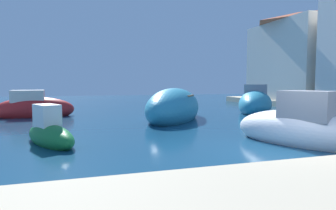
{
  "coord_description": "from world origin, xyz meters",
  "views": [
    {
      "loc": [
        -5.5,
        -6.64,
        1.98
      ],
      "look_at": [
        -0.8,
        8.66,
        0.77
      ],
      "focal_mm": 31.05,
      "sensor_mm": 36.0,
      "label": 1
    }
  ],
  "objects": [
    {
      "name": "waterfront_building_annex",
      "position": [
        13.0,
        14.65,
        4.37
      ],
      "size": [
        5.62,
        8.38,
        7.65
      ],
      "color": "silver",
      "rests_on": "quay_promenade"
    },
    {
      "name": "moored_boat_0",
      "position": [
        -0.59,
        8.27,
        0.61
      ],
      "size": [
        5.43,
        6.47,
        2.2
      ],
      "rotation": [
        0.0,
        0.0,
        4.13
      ],
      "color": "teal",
      "rests_on": "ground"
    },
    {
      "name": "ground",
      "position": [
        0.0,
        0.0,
        0.0
      ],
      "size": [
        80.0,
        80.0,
        0.0
      ],
      "primitive_type": "plane",
      "color": "navy"
    },
    {
      "name": "moored_boat_4",
      "position": [
        5.96,
        10.44,
        0.61
      ],
      "size": [
        4.83,
        5.4,
        2.33
      ],
      "rotation": [
        0.0,
        0.0,
        4.06
      ],
      "color": "teal",
      "rests_on": "ground"
    },
    {
      "name": "moored_boat_3",
      "position": [
        -6.44,
        3.46,
        0.34
      ],
      "size": [
        2.14,
        3.17,
        1.47
      ],
      "rotation": [
        0.0,
        0.0,
        5.15
      ],
      "color": "#197233",
      "rests_on": "ground"
    },
    {
      "name": "moored_boat_6",
      "position": [
        1.33,
        1.08,
        0.52
      ],
      "size": [
        3.15,
        4.6,
        2.06
      ],
      "rotation": [
        0.0,
        0.0,
        1.97
      ],
      "color": "white",
      "rests_on": "ground"
    },
    {
      "name": "moored_boat_1",
      "position": [
        -8.04,
        11.9,
        0.5
      ],
      "size": [
        4.48,
        1.85,
        1.9
      ],
      "rotation": [
        0.0,
        0.0,
        0.04
      ],
      "color": "#B21E1E",
      "rests_on": "ground"
    }
  ]
}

